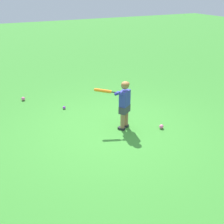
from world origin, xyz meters
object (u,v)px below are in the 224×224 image
play_ball_far_right (64,108)px  play_ball_near_batter (23,99)px  child_batter (123,101)px  play_ball_center_lawn (161,127)px

play_ball_far_right → play_ball_near_batter: 1.33m
child_batter → play_ball_near_batter: size_ratio=10.52×
child_batter → play_ball_near_batter: child_batter is taller
play_ball_far_right → play_ball_near_batter: (1.05, 0.83, 0.01)m
play_ball_center_lawn → child_batter: bearing=61.6°
play_ball_near_batter → play_ball_far_right: bearing=-141.8°
play_ball_far_right → play_ball_center_lawn: bearing=-141.1°
play_ball_far_right → child_batter: bearing=-151.6°
child_batter → play_ball_center_lawn: child_batter is taller
child_batter → play_ball_near_batter: bearing=32.6°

